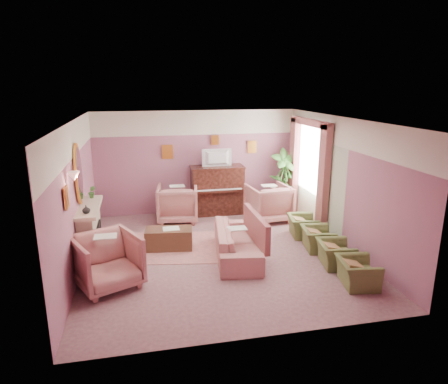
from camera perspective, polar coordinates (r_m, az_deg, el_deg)
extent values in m
cube|color=#8A6164|center=(8.58, -0.79, -8.69)|extent=(5.50, 6.00, 0.01)
cube|color=white|center=(7.88, -0.87, 10.29)|extent=(5.50, 6.00, 0.01)
cube|color=#825672|center=(11.01, -3.88, 4.27)|extent=(5.50, 0.02, 2.80)
cube|color=#825672|center=(5.36, 5.49, -7.59)|extent=(5.50, 0.02, 2.80)
cube|color=#825672|center=(8.07, -20.36, -0.66)|extent=(0.02, 6.00, 2.80)
cube|color=#825672|center=(9.05, 16.52, 1.30)|extent=(0.02, 6.00, 2.80)
cube|color=silver|center=(10.85, -3.97, 9.85)|extent=(5.50, 0.01, 0.65)
cube|color=beige|center=(10.24, 12.90, 1.24)|extent=(0.01, 3.00, 2.15)
cube|color=#C2B294|center=(8.49, -18.59, -5.78)|extent=(0.30, 1.40, 1.10)
cube|color=black|center=(8.53, -17.83, -6.69)|extent=(0.18, 0.72, 0.68)
cube|color=#F86A00|center=(8.59, -17.47, -7.80)|extent=(0.06, 0.54, 0.10)
cube|color=#C2B294|center=(8.31, -18.71, -2.09)|extent=(0.40, 1.55, 0.07)
cube|color=#C2B294|center=(8.67, -16.96, -9.05)|extent=(0.55, 1.50, 0.02)
ellipsoid|color=orange|center=(8.16, -20.08, 2.43)|extent=(0.04, 0.72, 1.20)
ellipsoid|color=white|center=(8.16, -19.91, 2.44)|extent=(0.01, 0.60, 1.06)
cone|color=tan|center=(7.10, -20.66, 2.08)|extent=(0.20, 0.20, 0.16)
cube|color=#3C1A13|center=(10.95, -0.98, 0.22)|extent=(1.40, 0.60, 1.30)
cube|color=#3C1A13|center=(10.60, -0.62, 0.11)|extent=(1.30, 0.12, 0.06)
cube|color=silver|center=(10.59, -0.62, 0.32)|extent=(1.20, 0.08, 0.02)
cube|color=#3C1A13|center=(10.79, -1.00, 3.60)|extent=(1.45, 0.65, 0.04)
imported|color=black|center=(10.69, -0.95, 5.08)|extent=(0.80, 0.12, 0.48)
cube|color=orange|center=(10.83, -8.09, 5.70)|extent=(0.30, 0.03, 0.38)
cube|color=orange|center=(11.22, 4.02, 6.45)|extent=(0.26, 0.03, 0.34)
cube|color=orange|center=(10.95, -1.30, 7.43)|extent=(0.22, 0.03, 0.26)
cube|color=orange|center=(6.84, -21.61, -0.73)|extent=(0.03, 0.28, 0.36)
cube|color=silver|center=(10.32, 12.35, 4.93)|extent=(0.03, 1.40, 1.80)
cube|color=#924D4C|center=(9.55, 14.02, 1.57)|extent=(0.16, 0.34, 2.60)
cube|color=#924D4C|center=(11.19, 9.95, 3.74)|extent=(0.16, 0.34, 2.60)
cube|color=#924D4C|center=(10.18, 12.21, 9.69)|extent=(0.16, 2.20, 0.16)
imported|color=#346B26|center=(8.79, -18.36, 0.02)|extent=(0.16, 0.16, 0.28)
imported|color=silver|center=(7.80, -19.09, -2.37)|extent=(0.16, 0.16, 0.16)
cube|color=#B56E6A|center=(8.93, -6.54, -7.76)|extent=(2.77, 2.20, 0.01)
cube|color=#4F3321|center=(8.80, -7.85, -6.62)|extent=(1.06, 0.63, 0.45)
cube|color=white|center=(8.72, -7.58, -5.20)|extent=(0.35, 0.28, 0.01)
imported|color=tan|center=(8.28, 1.89, -6.38)|extent=(0.71, 2.14, 0.86)
cube|color=#924D4C|center=(8.32, 4.59, -5.07)|extent=(0.11, 1.62, 0.59)
imported|color=tan|center=(10.42, -6.65, -1.34)|extent=(1.01, 1.01, 1.06)
imported|color=tan|center=(10.47, 6.40, -1.26)|extent=(1.01, 1.01, 1.06)
imported|color=tan|center=(7.33, -16.35, -9.12)|extent=(1.01, 1.01, 1.06)
imported|color=#5D6B35|center=(7.55, 18.53, -10.30)|extent=(0.52, 0.74, 0.64)
imported|color=#5D6B35|center=(8.20, 15.65, -8.00)|extent=(0.52, 0.74, 0.64)
imported|color=#5D6B35|center=(8.88, 13.22, -6.03)|extent=(0.52, 0.74, 0.64)
imported|color=#5D6B35|center=(9.58, 11.16, -4.33)|extent=(0.52, 0.74, 0.64)
cylinder|color=silver|center=(11.31, 7.93, -1.02)|extent=(0.52, 0.52, 0.70)
imported|color=#346B26|center=(11.18, 8.02, 1.54)|extent=(0.30, 0.30, 0.34)
imported|color=#346B26|center=(11.13, 8.77, 1.30)|extent=(0.16, 0.16, 0.28)
cylinder|color=#983527|center=(11.36, 8.42, -1.91)|extent=(0.34, 0.34, 0.34)
imported|color=#346B26|center=(11.13, 8.60, 2.47)|extent=(0.76, 0.76, 1.44)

